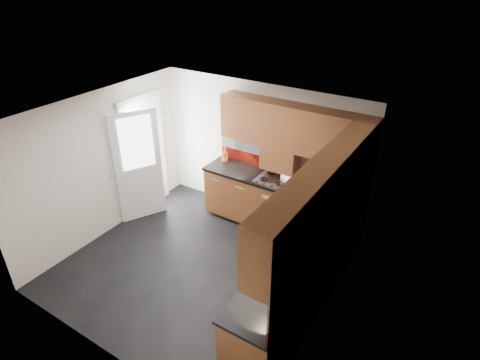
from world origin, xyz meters
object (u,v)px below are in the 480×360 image
Objects in this scene: utensil_pot at (225,156)px; food_processor at (330,212)px; gas_hob at (275,180)px; toaster at (289,176)px.

utensil_pot is 2.40m from food_processor.
gas_hob is 1.47× the size of utensil_pot.
food_processor is at bearing -28.14° from gas_hob.
food_processor is at bearing -37.25° from toaster.
toaster is (1.30, -0.07, -0.01)m from utensil_pot.
gas_hob is 1.33m from food_processor.
utensil_pot is 1.40× the size of toaster.
utensil_pot is 1.18× the size of food_processor.
gas_hob is 0.24m from toaster.
gas_hob is at bearing 151.86° from food_processor.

